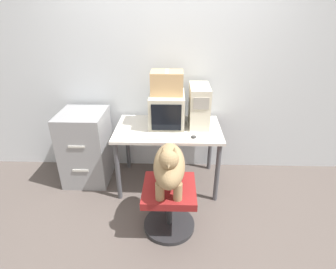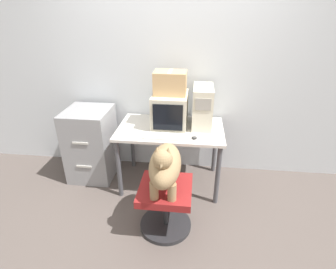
# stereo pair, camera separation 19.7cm
# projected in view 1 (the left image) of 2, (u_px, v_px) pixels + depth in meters

# --- Properties ---
(ground_plane) EXTENTS (12.00, 12.00, 0.00)m
(ground_plane) POSITION_uv_depth(u_px,v_px,m) (167.00, 201.00, 2.89)
(ground_plane) COLOR #564C47
(wall_back) EXTENTS (8.00, 0.05, 2.60)m
(wall_back) POSITION_uv_depth(u_px,v_px,m) (169.00, 67.00, 3.02)
(wall_back) COLOR silver
(wall_back) RESTS_ON ground_plane
(desk) EXTENTS (1.16, 0.72, 0.73)m
(desk) POSITION_uv_depth(u_px,v_px,m) (168.00, 135.00, 2.93)
(desk) COLOR silver
(desk) RESTS_ON ground_plane
(crt_monitor) EXTENTS (0.38, 0.46, 0.36)m
(crt_monitor) POSITION_uv_depth(u_px,v_px,m) (167.00, 110.00, 2.89)
(crt_monitor) COLOR beige
(crt_monitor) RESTS_ON desk
(pc_tower) EXTENTS (0.21, 0.43, 0.44)m
(pc_tower) POSITION_uv_depth(u_px,v_px,m) (199.00, 106.00, 2.88)
(pc_tower) COLOR beige
(pc_tower) RESTS_ON desk
(keyboard) EXTENTS (0.44, 0.15, 0.03)m
(keyboard) POSITION_uv_depth(u_px,v_px,m) (165.00, 137.00, 2.66)
(keyboard) COLOR silver
(keyboard) RESTS_ON desk
(computer_mouse) EXTENTS (0.06, 0.04, 0.03)m
(computer_mouse) POSITION_uv_depth(u_px,v_px,m) (194.00, 137.00, 2.66)
(computer_mouse) COLOR #333333
(computer_mouse) RESTS_ON desk
(office_chair) EXTENTS (0.49, 0.49, 0.48)m
(office_chair) POSITION_uv_depth(u_px,v_px,m) (169.00, 204.00, 2.44)
(office_chair) COLOR #262628
(office_chair) RESTS_ON ground_plane
(dog) EXTENTS (0.27, 0.59, 0.50)m
(dog) POSITION_uv_depth(u_px,v_px,m) (169.00, 165.00, 2.23)
(dog) COLOR #9E7F56
(dog) RESTS_ON office_chair
(filing_cabinet) EXTENTS (0.51, 0.55, 0.87)m
(filing_cabinet) POSITION_uv_depth(u_px,v_px,m) (86.00, 147.00, 3.11)
(filing_cabinet) COLOR gray
(filing_cabinet) RESTS_ON ground_plane
(cardboard_box) EXTENTS (0.34, 0.25, 0.24)m
(cardboard_box) POSITION_uv_depth(u_px,v_px,m) (167.00, 83.00, 2.76)
(cardboard_box) COLOR tan
(cardboard_box) RESTS_ON crt_monitor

